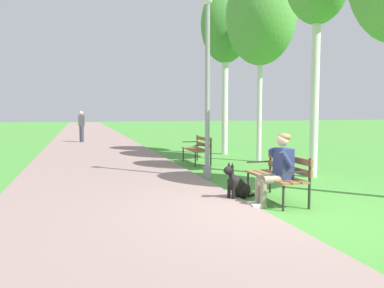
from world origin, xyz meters
The scene contains 10 objects.
ground_plane centered at (0.00, 0.00, 0.00)m, with size 120.00×120.00×0.00m, color #478E38.
paved_path centered at (-2.35, 24.00, 0.02)m, with size 4.30×60.00×0.04m, color gray.
park_bench_near centered at (0.45, 0.65, 0.51)m, with size 0.55×1.50×0.85m.
park_bench_mid centered at (0.53, 5.94, 0.51)m, with size 0.55×1.50×0.85m.
person_seated_on_near_bench centered at (0.24, 0.33, 0.68)m, with size 0.74×0.49×1.25m.
dog_black centered at (-0.22, 0.97, 0.26)m, with size 0.79×0.45×0.71m.
lamp_post_near centered at (-0.09, 3.17, 2.27)m, with size 0.24×0.24×4.40m.
birch_tree_third centered at (2.57, 5.86, 4.63)m, with size 2.17×2.38×6.20m.
birch_tree_fourth centered at (2.29, 8.23, 4.77)m, with size 1.85×1.63×6.24m.
pedestrian_distant centered at (-2.92, 15.41, 0.84)m, with size 0.32×0.22×1.65m.
Camera 1 is at (-3.00, -5.59, 1.61)m, focal length 36.36 mm.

